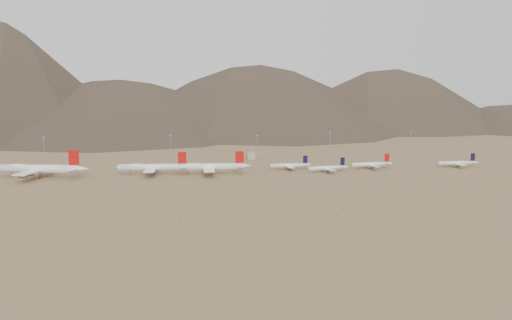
{
  "coord_description": "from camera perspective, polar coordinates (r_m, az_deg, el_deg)",
  "views": [
    {
      "loc": [
        -46.67,
        -455.14,
        72.68
      ],
      "look_at": [
        22.4,
        30.0,
        10.82
      ],
      "focal_mm": 40.0,
      "sensor_mm": 36.0,
      "label": 1
    }
  ],
  "objects": [
    {
      "name": "ground",
      "position": [
        463.26,
        -2.22,
        -1.84
      ],
      "size": [
        3000.0,
        3000.0,
        0.0
      ],
      "primitive_type": "plane",
      "color": "#9A7D50",
      "rests_on": "ground"
    },
    {
      "name": "mast_west",
      "position": [
        584.84,
        -8.52,
        1.38
      ],
      "size": [
        2.0,
        0.6,
        25.7
      ],
      "color": "gray",
      "rests_on": "ground"
    },
    {
      "name": "mast_centre",
      "position": [
        575.8,
        0.12,
        1.37
      ],
      "size": [
        2.0,
        0.6,
        25.7
      ],
      "color": "gray",
      "rests_on": "ground"
    },
    {
      "name": "mast_east",
      "position": [
        624.27,
        7.4,
        1.76
      ],
      "size": [
        2.0,
        0.6,
        25.7
      ],
      "color": "gray",
      "rests_on": "ground"
    },
    {
      "name": "widebody_west",
      "position": [
        493.07,
        -20.9,
        -0.81
      ],
      "size": [
        77.11,
        60.73,
        23.33
      ],
      "rotation": [
        0.0,
        0.0,
        -0.24
      ],
      "color": "white",
      "rests_on": "ground"
    },
    {
      "name": "narrowbody_c",
      "position": [
        526.14,
        11.53,
        -0.41
      ],
      "size": [
        40.93,
        29.67,
        13.54
      ],
      "rotation": [
        0.0,
        0.0,
        0.12
      ],
      "color": "white",
      "rests_on": "ground"
    },
    {
      "name": "narrowbody_b",
      "position": [
        497.87,
        7.24,
        -0.78
      ],
      "size": [
        38.03,
        27.82,
        12.67
      ],
      "rotation": [
        0.0,
        0.0,
        0.19
      ],
      "color": "white",
      "rests_on": "ground"
    },
    {
      "name": "narrowbody_d",
      "position": [
        557.4,
        19.56,
        -0.28
      ],
      "size": [
        39.5,
        28.17,
        13.03
      ],
      "rotation": [
        0.0,
        0.0,
        -0.01
      ],
      "color": "white",
      "rests_on": "ground"
    },
    {
      "name": "widebody_centre",
      "position": [
        487.75,
        -10.26,
        -0.7
      ],
      "size": [
        64.84,
        49.88,
        19.25
      ],
      "rotation": [
        0.0,
        0.0,
        -0.06
      ],
      "color": "white",
      "rests_on": "ground"
    },
    {
      "name": "narrowbody_a",
      "position": [
        510.84,
        3.47,
        -0.53
      ],
      "size": [
        38.3,
        27.45,
        12.63
      ],
      "rotation": [
        0.0,
        0.0,
        0.04
      ],
      "color": "white",
      "rests_on": "ground"
    },
    {
      "name": "control_tower",
      "position": [
        584.12,
        -0.51,
        0.57
      ],
      "size": [
        8.0,
        8.0,
        12.0
      ],
      "color": "tan",
      "rests_on": "ground"
    },
    {
      "name": "mountain_ridge",
      "position": [
        1358.15,
        -6.22,
        10.42
      ],
      "size": [
        4400.0,
        1000.0,
        300.0
      ],
      "color": "#4E402F",
      "rests_on": "ground"
    },
    {
      "name": "mast_far_west",
      "position": [
        595.31,
        -20.44,
        1.1
      ],
      "size": [
        2.0,
        0.6,
        25.7
      ],
      "color": "gray",
      "rests_on": "ground"
    },
    {
      "name": "widebody_east",
      "position": [
        483.42,
        -4.6,
        -0.67
      ],
      "size": [
        66.01,
        50.61,
        19.59
      ],
      "rotation": [
        0.0,
        0.0,
        -0.03
      ],
      "color": "white",
      "rests_on": "ground"
    },
    {
      "name": "desert_scrub",
      "position": [
        364.39,
        -0.75,
        -4.26
      ],
      "size": [
        435.42,
        166.28,
        0.94
      ],
      "color": "brown",
      "rests_on": "ground"
    },
    {
      "name": "mast_far_east",
      "position": [
        640.48,
        15.21,
        1.7
      ],
      "size": [
        2.0,
        0.6,
        25.7
      ],
      "color": "gray",
      "rests_on": "ground"
    }
  ]
}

